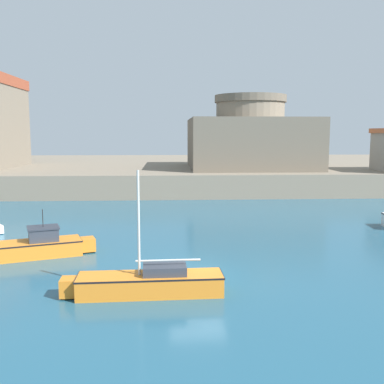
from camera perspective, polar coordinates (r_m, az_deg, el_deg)
name	(u,v)px	position (r m, az deg, el deg)	size (l,w,h in m)	color
ground_plane	(198,275)	(20.30, 0.72, -10.46)	(200.00, 200.00, 0.00)	#235670
quay_seawall	(178,170)	(62.06, -1.79, 2.77)	(120.00, 40.00, 2.32)	gray
motorboat_orange_0	(43,245)	(24.38, -18.35, -6.43)	(4.98, 2.91, 2.42)	orange
sailboat_orange_3	(148,282)	(17.89, -5.60, -11.36)	(6.29, 1.62, 4.87)	orange
fortress	(250,140)	(52.05, 7.33, 6.62)	(13.67, 13.67, 8.17)	#685E4F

